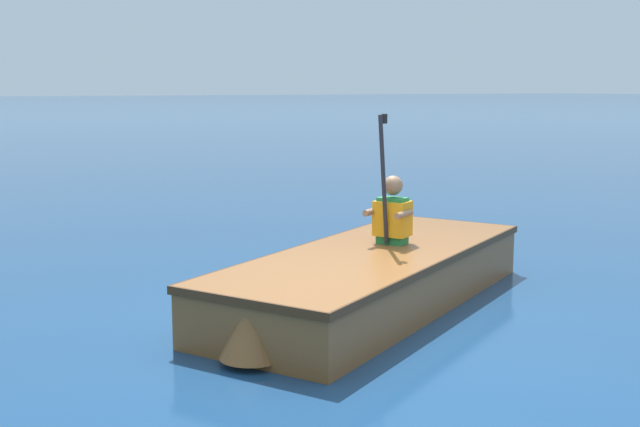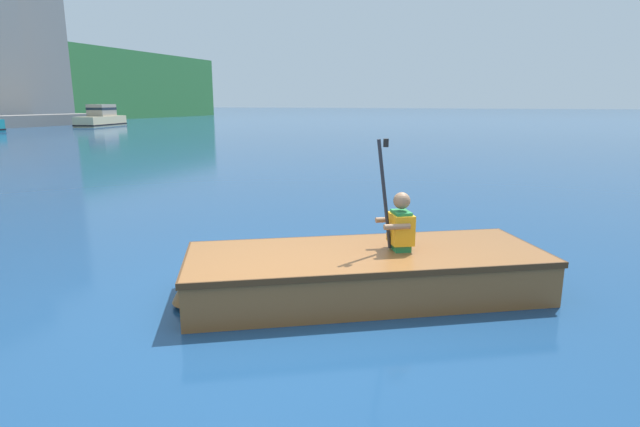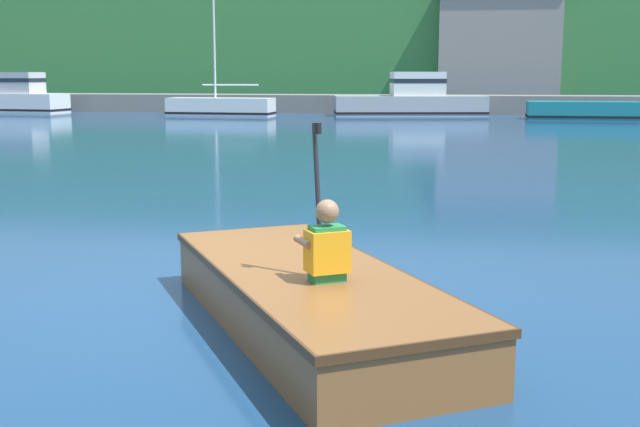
{
  "view_description": "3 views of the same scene",
  "coord_description": "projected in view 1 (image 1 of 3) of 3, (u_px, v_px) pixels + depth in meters",
  "views": [
    {
      "loc": [
        -4.72,
        2.82,
        1.81
      ],
      "look_at": [
        0.83,
        -0.13,
        0.81
      ],
      "focal_mm": 45.0,
      "sensor_mm": 36.0,
      "label": 1
    },
    {
      "loc": [
        -3.83,
        -1.94,
        1.93
      ],
      "look_at": [
        0.83,
        -0.13,
        0.81
      ],
      "focal_mm": 28.0,
      "sensor_mm": 36.0,
      "label": 2
    },
    {
      "loc": [
        1.84,
        -6.47,
        1.93
      ],
      "look_at": [
        0.83,
        -0.13,
        0.81
      ],
      "focal_mm": 45.0,
      "sensor_mm": 36.0,
      "label": 3
    }
  ],
  "objects": [
    {
      "name": "ground_plane",
      "position": [
        358.0,
        343.0,
        5.71
      ],
      "size": [
        300.0,
        300.0,
        0.0
      ],
      "primitive_type": "plane",
      "color": "navy"
    },
    {
      "name": "rowboat_foreground",
      "position": [
        370.0,
        276.0,
        6.64
      ],
      "size": [
        2.94,
        3.75,
        0.46
      ],
      "color": "brown",
      "rests_on": "ground"
    },
    {
      "name": "person_paddler",
      "position": [
        392.0,
        213.0,
        6.9
      ],
      "size": [
        0.44,
        0.44,
        1.12
      ],
      "color": "#267F3F",
      "rests_on": "rowboat_foreground"
    }
  ]
}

